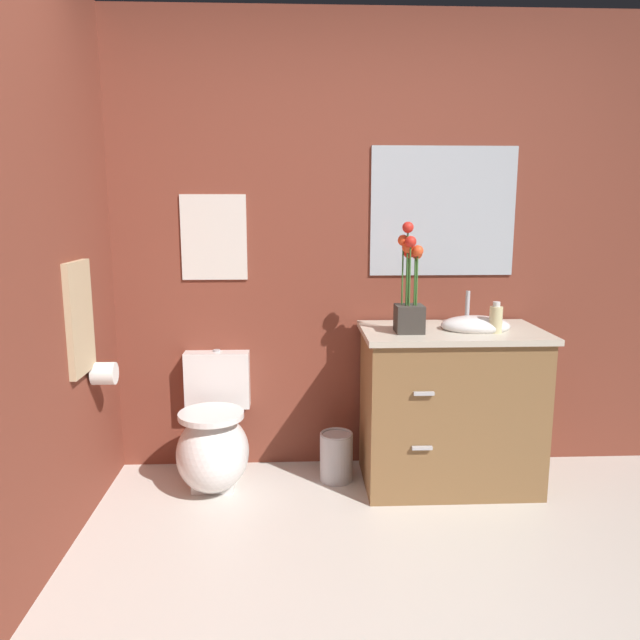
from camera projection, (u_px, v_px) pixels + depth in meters
name	position (u px, v px, depth m)	size (l,w,h in m)	color
wall_back	(393.00, 248.00, 3.38)	(4.19, 0.05, 2.50)	brown
toilet	(214.00, 441.00, 3.23)	(0.38, 0.59, 0.69)	white
vanity_cabinet	(450.00, 405.00, 3.23)	(0.94, 0.56, 1.03)	brown
flower_vase	(410.00, 294.00, 3.04)	(0.14, 0.14, 0.56)	#38332D
soap_bottle	(496.00, 319.00, 3.06)	(0.07, 0.07, 0.16)	beige
trash_bin	(336.00, 456.00, 3.31)	(0.18, 0.18, 0.27)	#B7B7BC
wall_poster	(214.00, 237.00, 3.30)	(0.36, 0.01, 0.46)	silver
wall_mirror	(443.00, 212.00, 3.33)	(0.80, 0.01, 0.70)	#B2BCC6
hanging_towel	(80.00, 318.00, 2.76)	(0.03, 0.28, 0.52)	tan
toilet_paper_roll	(104.00, 373.00, 2.94)	(0.11, 0.11, 0.11)	white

